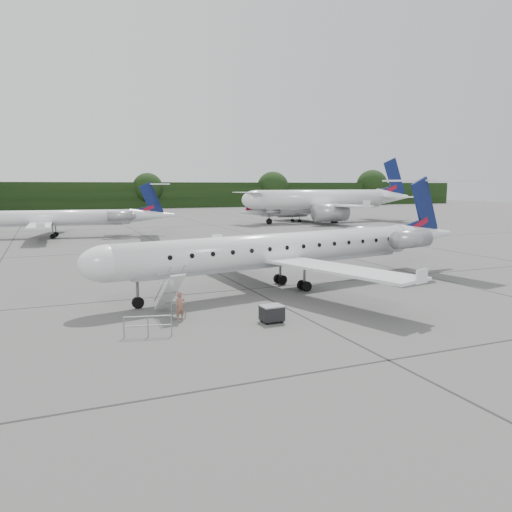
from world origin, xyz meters
name	(u,v)px	position (x,y,z in m)	size (l,w,h in m)	color
ground	(342,297)	(0.00, 0.00, 0.00)	(320.00, 320.00, 0.00)	#575755
treeline	(107,196)	(0.00, 130.00, 4.00)	(260.00, 4.00, 8.00)	black
main_regional_jet	(280,233)	(-2.59, 3.90, 3.86)	(30.07, 21.65, 7.71)	silver
airstair	(170,293)	(-11.15, -0.03, 1.21)	(0.85, 2.44, 2.42)	silver
passenger	(180,306)	(-10.90, -1.38, 0.77)	(0.56, 0.37, 1.53)	#855748
safety_railing	(148,327)	(-13.03, -3.65, 0.50)	(2.20, 0.08, 1.00)	gray
baggage_cart	(272,313)	(-6.59, -3.60, 0.48)	(1.11, 0.90, 0.96)	black
bg_narrowbody	(321,190)	(31.13, 56.72, 6.21)	(34.61, 24.92, 12.42)	silver
bg_regional_left	(45,210)	(-17.36, 46.68, 3.73)	(28.45, 20.48, 7.46)	silver
bg_regional_right	(299,207)	(28.23, 59.75, 2.98)	(22.74, 16.37, 5.97)	silver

